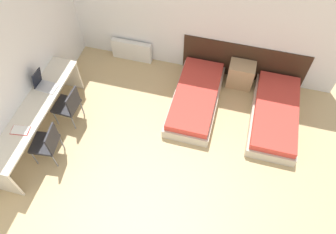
{
  "coord_description": "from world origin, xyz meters",
  "views": [
    {
      "loc": [
        0.87,
        -0.99,
        5.23
      ],
      "look_at": [
        0.0,
        2.25,
        0.55
      ],
      "focal_mm": 35.0,
      "sensor_mm": 36.0,
      "label": 1
    }
  ],
  "objects_px": {
    "bed_near_door": "(275,115)",
    "chair_near_notebook": "(47,142)",
    "laptop": "(44,84)",
    "chair_near_laptop": "(68,105)",
    "bed_near_window": "(196,98)",
    "nightstand": "(241,75)"
  },
  "relations": [
    {
      "from": "bed_near_window",
      "to": "chair_near_laptop",
      "type": "height_order",
      "value": "chair_near_laptop"
    },
    {
      "from": "bed_near_door",
      "to": "laptop",
      "type": "height_order",
      "value": "laptop"
    },
    {
      "from": "chair_near_laptop",
      "to": "bed_near_door",
      "type": "bearing_deg",
      "value": 16.77
    },
    {
      "from": "bed_near_window",
      "to": "bed_near_door",
      "type": "distance_m",
      "value": 1.55
    },
    {
      "from": "bed_near_door",
      "to": "chair_near_laptop",
      "type": "distance_m",
      "value": 3.89
    },
    {
      "from": "bed_near_door",
      "to": "nightstand",
      "type": "xyz_separation_m",
      "value": [
        -0.78,
        0.77,
        0.1
      ]
    },
    {
      "from": "nightstand",
      "to": "chair_near_notebook",
      "type": "height_order",
      "value": "chair_near_notebook"
    },
    {
      "from": "nightstand",
      "to": "bed_near_window",
      "type": "bearing_deg",
      "value": -135.21
    },
    {
      "from": "bed_near_window",
      "to": "laptop",
      "type": "distance_m",
      "value": 2.85
    },
    {
      "from": "bed_near_door",
      "to": "chair_near_laptop",
      "type": "bearing_deg",
      "value": -165.15
    },
    {
      "from": "bed_near_door",
      "to": "chair_near_notebook",
      "type": "distance_m",
      "value": 4.19
    },
    {
      "from": "bed_near_window",
      "to": "chair_near_laptop",
      "type": "bearing_deg",
      "value": -155.67
    },
    {
      "from": "chair_near_laptop",
      "to": "laptop",
      "type": "xyz_separation_m",
      "value": [
        -0.42,
        0.08,
        0.36
      ]
    },
    {
      "from": "chair_near_notebook",
      "to": "laptop",
      "type": "distance_m",
      "value": 1.07
    },
    {
      "from": "bed_near_window",
      "to": "chair_near_notebook",
      "type": "bearing_deg",
      "value": -140.15
    },
    {
      "from": "bed_near_door",
      "to": "laptop",
      "type": "distance_m",
      "value": 4.32
    },
    {
      "from": "nightstand",
      "to": "laptop",
      "type": "relative_size",
      "value": 1.46
    },
    {
      "from": "bed_near_door",
      "to": "chair_near_notebook",
      "type": "height_order",
      "value": "chair_near_notebook"
    },
    {
      "from": "bed_near_window",
      "to": "chair_near_laptop",
      "type": "distance_m",
      "value": 2.43
    },
    {
      "from": "bed_near_door",
      "to": "nightstand",
      "type": "distance_m",
      "value": 1.1
    },
    {
      "from": "chair_near_laptop",
      "to": "chair_near_notebook",
      "type": "height_order",
      "value": "same"
    },
    {
      "from": "chair_near_notebook",
      "to": "laptop",
      "type": "bearing_deg",
      "value": 107.68
    }
  ]
}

